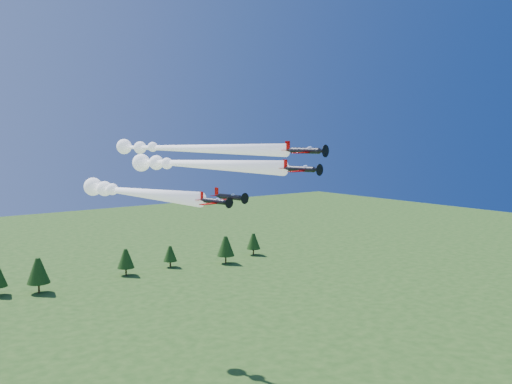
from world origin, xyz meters
TOP-DOWN VIEW (x-y plane):
  - plane_lead at (-4.54, 15.95)m, footprint 13.60×46.25m
  - plane_left at (-15.13, 20.96)m, footprint 11.51×40.55m
  - plane_right at (3.15, 31.85)m, footprint 18.73×58.31m
  - plane_slot at (-1.67, 7.11)m, footprint 7.32×8.01m
  - treeline at (-10.27, 110.19)m, footprint 170.35×15.45m

SIDE VIEW (x-z plane):
  - treeline at x=-10.27m, z-range 0.94..12.34m
  - plane_slot at x=-1.67m, z-range 37.92..40.48m
  - plane_left at x=-15.13m, z-range 38.04..41.74m
  - plane_lead at x=-4.54m, z-range 43.20..46.90m
  - plane_right at x=3.15m, z-range 45.82..49.52m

